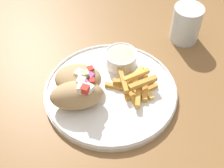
% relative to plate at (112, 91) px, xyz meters
% --- Properties ---
extents(table, '(1.16, 1.16, 0.72)m').
position_rel_plate_xyz_m(table, '(-0.01, -0.01, -0.09)').
color(table, brown).
rests_on(table, ground_plane).
extents(plate, '(0.30, 0.30, 0.02)m').
position_rel_plate_xyz_m(plate, '(0.00, 0.00, 0.00)').
color(plate, white).
rests_on(plate, table).
extents(pita_sandwich_near, '(0.12, 0.07, 0.07)m').
position_rel_plate_xyz_m(pita_sandwich_near, '(-0.07, -0.04, 0.04)').
color(pita_sandwich_near, tan).
rests_on(pita_sandwich_near, plate).
extents(pita_sandwich_far, '(0.11, 0.08, 0.07)m').
position_rel_plate_xyz_m(pita_sandwich_far, '(-0.07, 0.01, 0.03)').
color(pita_sandwich_far, tan).
rests_on(pita_sandwich_far, plate).
extents(fries_pile, '(0.12, 0.11, 0.03)m').
position_rel_plate_xyz_m(fries_pile, '(0.06, 0.00, 0.02)').
color(fries_pile, gold).
rests_on(fries_pile, plate).
extents(sauce_ramekin, '(0.08, 0.08, 0.04)m').
position_rel_plate_xyz_m(sauce_ramekin, '(0.03, 0.08, 0.03)').
color(sauce_ramekin, white).
rests_on(sauce_ramekin, plate).
extents(water_glass, '(0.07, 0.07, 0.10)m').
position_rel_plate_xyz_m(water_glass, '(0.20, 0.19, 0.03)').
color(water_glass, silver).
rests_on(water_glass, table).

